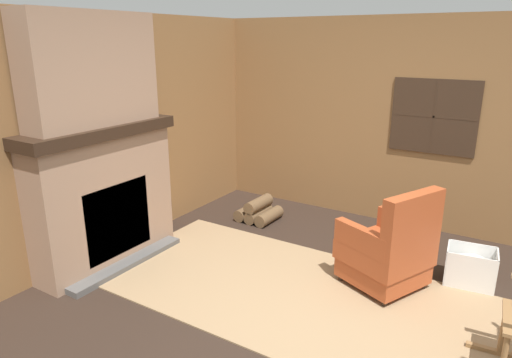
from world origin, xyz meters
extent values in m
plane|color=#2D2119|center=(0.00, 0.00, 0.00)|extent=(14.00, 14.00, 0.00)
cube|color=olive|center=(-2.58, 0.00, 1.21)|extent=(0.06, 5.70, 2.42)
cube|color=olive|center=(0.00, 2.58, 1.21)|extent=(5.70, 0.06, 2.42)
cube|color=#382619|center=(0.13, 2.54, 1.34)|extent=(0.92, 0.02, 0.83)
cube|color=silver|center=(0.13, 2.55, 1.34)|extent=(0.88, 0.01, 0.79)
cube|color=#382619|center=(0.13, 2.53, 1.34)|extent=(0.02, 0.02, 0.79)
cube|color=#382619|center=(0.13, 2.53, 1.34)|extent=(0.88, 0.02, 0.02)
cube|color=#9E7A60|center=(-2.37, 0.00, 0.64)|extent=(0.37, 1.49, 1.28)
cube|color=black|center=(-2.22, 0.00, 0.48)|extent=(0.08, 0.77, 0.72)
cube|color=#565451|center=(-2.10, 0.00, 0.03)|extent=(0.16, 1.34, 0.06)
cube|color=black|center=(-2.37, 0.00, 1.34)|extent=(0.47, 1.59, 0.11)
cube|color=#9E7A60|center=(-2.37, 0.00, 1.90)|extent=(0.32, 1.31, 1.01)
cube|color=#997A56|center=(-0.34, 0.43, 0.01)|extent=(3.87, 1.74, 0.01)
cube|color=#A84723|center=(0.13, 0.99, 0.18)|extent=(0.81, 0.81, 0.24)
cube|color=#A84723|center=(0.13, 0.99, 0.33)|extent=(0.85, 0.86, 0.18)
cube|color=#A84723|center=(0.37, 0.88, 0.69)|extent=(0.37, 0.64, 0.54)
cube|color=#A84723|center=(0.00, 0.74, 0.52)|extent=(0.57, 0.32, 0.20)
cube|color=#A84723|center=(0.23, 1.25, 0.52)|extent=(0.57, 0.32, 0.20)
cylinder|color=#332319|center=(-0.21, 0.86, 0.03)|extent=(0.07, 0.07, 0.06)
cylinder|color=#332319|center=(0.00, 1.33, 0.03)|extent=(0.07, 0.07, 0.06)
cylinder|color=#332319|center=(0.26, 0.65, 0.03)|extent=(0.07, 0.07, 0.06)
cylinder|color=#332319|center=(0.48, 1.12, 0.03)|extent=(0.07, 0.07, 0.06)
cylinder|color=olive|center=(1.15, 0.46, 0.23)|extent=(0.04, 0.04, 0.38)
cylinder|color=brown|center=(-1.81, 1.73, 0.08)|extent=(0.16, 0.45, 0.15)
cylinder|color=brown|center=(-1.65, 1.73, 0.08)|extent=(0.16, 0.45, 0.15)
cylinder|color=brown|center=(-1.50, 1.72, 0.08)|extent=(0.16, 0.45, 0.15)
cylinder|color=brown|center=(-1.65, 1.73, 0.21)|extent=(0.16, 0.45, 0.15)
cube|color=white|center=(0.81, 1.42, 0.01)|extent=(0.46, 0.36, 0.01)
cube|color=white|center=(1.01, 1.44, 0.17)|extent=(0.05, 0.31, 0.35)
cube|color=white|center=(0.61, 1.40, 0.17)|extent=(0.05, 0.31, 0.35)
cube|color=white|center=(0.79, 1.57, 0.17)|extent=(0.42, 0.06, 0.35)
cube|color=white|center=(0.83, 1.27, 0.17)|extent=(0.42, 0.06, 0.35)
ellipsoid|color=white|center=(0.81, 1.42, 0.19)|extent=(0.36, 0.29, 0.21)
ellipsoid|color=#B24C42|center=(-2.40, -0.50, 1.43)|extent=(0.11, 0.11, 0.09)
cylinder|color=white|center=(-2.40, -0.50, 1.56)|extent=(0.06, 0.06, 0.16)
cube|color=black|center=(-2.40, 0.45, 1.47)|extent=(0.14, 0.27, 0.15)
cube|color=silver|center=(-2.33, 0.45, 1.48)|extent=(0.01, 0.04, 0.02)
cylinder|color=red|center=(-2.42, -0.10, 1.50)|extent=(0.06, 0.22, 0.22)
camera|label=1|loc=(1.13, -2.78, 2.16)|focal=32.00mm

